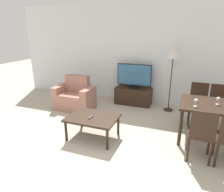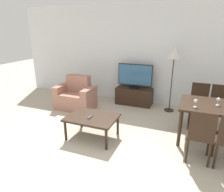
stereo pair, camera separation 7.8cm
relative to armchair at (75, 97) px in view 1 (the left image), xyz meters
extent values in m
plane|color=#B2A893|center=(1.23, -2.14, -0.31)|extent=(18.00, 18.00, 0.00)
cube|color=silver|center=(1.23, 1.17, 1.04)|extent=(7.17, 0.06, 2.70)
cube|color=#9E6B5B|center=(0.00, -0.03, -0.10)|extent=(0.65, 0.63, 0.43)
cube|color=#9E6B5B|center=(0.00, 0.18, 0.33)|extent=(0.65, 0.20, 0.44)
cube|color=#9E6B5B|center=(-0.41, -0.03, -0.01)|extent=(0.18, 0.63, 0.61)
cube|color=#9E6B5B|center=(0.41, -0.03, -0.01)|extent=(0.18, 0.63, 0.61)
cube|color=black|center=(1.37, 0.87, -0.08)|extent=(1.00, 0.45, 0.47)
cylinder|color=black|center=(1.37, 0.87, 0.18)|extent=(0.32, 0.32, 0.03)
cylinder|color=black|center=(1.37, 0.87, 0.22)|extent=(0.04, 0.04, 0.05)
cube|color=black|center=(1.37, 0.87, 0.53)|extent=(0.95, 0.04, 0.58)
cube|color=#2D5B84|center=(1.37, 0.85, 0.53)|extent=(0.91, 0.01, 0.55)
cube|color=black|center=(1.11, -1.21, 0.11)|extent=(0.95, 0.70, 0.04)
cylinder|color=black|center=(0.69, -1.51, -0.11)|extent=(0.05, 0.05, 0.40)
cylinder|color=black|center=(1.53, -1.51, -0.11)|extent=(0.05, 0.05, 0.40)
cylinder|color=black|center=(0.69, -0.91, -0.11)|extent=(0.05, 0.05, 0.40)
cylinder|color=black|center=(1.53, -0.91, -0.11)|extent=(0.05, 0.05, 0.40)
cube|color=black|center=(3.22, -0.52, 0.40)|extent=(1.15, 0.91, 0.04)
cylinder|color=black|center=(2.70, -0.91, 0.03)|extent=(0.06, 0.06, 0.70)
cylinder|color=black|center=(2.70, -0.13, 0.03)|extent=(0.06, 0.06, 0.70)
cube|color=black|center=(3.02, -1.20, 0.13)|extent=(0.40, 0.40, 0.04)
cylinder|color=black|center=(2.86, -1.04, -0.10)|extent=(0.04, 0.04, 0.43)
cylinder|color=black|center=(3.18, -1.04, -0.10)|extent=(0.04, 0.04, 0.43)
cylinder|color=black|center=(2.86, -1.37, -0.10)|extent=(0.04, 0.04, 0.43)
cylinder|color=black|center=(3.18, -1.37, -0.10)|extent=(0.04, 0.04, 0.43)
cube|color=black|center=(3.02, -1.39, 0.37)|extent=(0.37, 0.04, 0.44)
cube|color=black|center=(3.42, 0.16, 0.13)|extent=(0.40, 0.40, 0.04)
cylinder|color=black|center=(3.26, 0.00, -0.10)|extent=(0.04, 0.04, 0.43)
cylinder|color=black|center=(3.26, 0.32, -0.10)|extent=(0.04, 0.04, 0.43)
cylinder|color=black|center=(3.58, 0.32, -0.10)|extent=(0.04, 0.04, 0.43)
cube|color=black|center=(3.42, 0.34, 0.37)|extent=(0.37, 0.04, 0.44)
cylinder|color=black|center=(3.26, -1.04, -0.10)|extent=(0.04, 0.04, 0.43)
cylinder|color=black|center=(3.26, -1.37, -0.10)|extent=(0.04, 0.04, 0.43)
cube|color=black|center=(3.02, 0.16, 0.13)|extent=(0.40, 0.40, 0.04)
cylinder|color=black|center=(2.86, 0.00, -0.10)|extent=(0.04, 0.04, 0.43)
cylinder|color=black|center=(3.18, 0.00, -0.10)|extent=(0.04, 0.04, 0.43)
cylinder|color=black|center=(2.86, 0.32, -0.10)|extent=(0.04, 0.04, 0.43)
cylinder|color=black|center=(3.18, 0.32, -0.10)|extent=(0.04, 0.04, 0.43)
cube|color=black|center=(3.02, 0.34, 0.37)|extent=(0.37, 0.04, 0.44)
cylinder|color=black|center=(2.36, 0.73, -0.30)|extent=(0.24, 0.24, 0.02)
cylinder|color=black|center=(2.36, 0.73, 0.38)|extent=(0.02, 0.02, 1.34)
cone|color=beige|center=(2.36, 0.73, 1.19)|extent=(0.34, 0.34, 0.29)
cube|color=#38383D|center=(1.10, -1.27, 0.14)|extent=(0.04, 0.15, 0.02)
cylinder|color=silver|center=(3.28, -0.52, 0.43)|extent=(0.06, 0.06, 0.01)
cylinder|color=silver|center=(3.28, -0.52, 0.46)|extent=(0.01, 0.01, 0.07)
sphere|color=silver|center=(3.28, -0.52, 0.53)|extent=(0.07, 0.07, 0.07)
cylinder|color=silver|center=(2.91, -0.76, 0.43)|extent=(0.06, 0.06, 0.01)
cylinder|color=silver|center=(2.91, -0.76, 0.46)|extent=(0.01, 0.01, 0.07)
sphere|color=silver|center=(2.91, -0.76, 0.53)|extent=(0.07, 0.07, 0.07)
camera|label=1|loc=(2.68, -4.34, 1.73)|focal=32.00mm
camera|label=2|loc=(2.75, -4.31, 1.73)|focal=32.00mm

